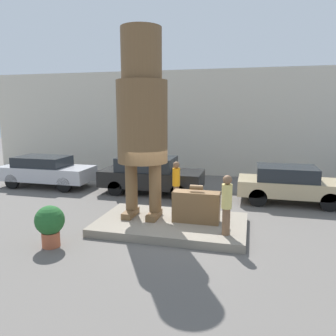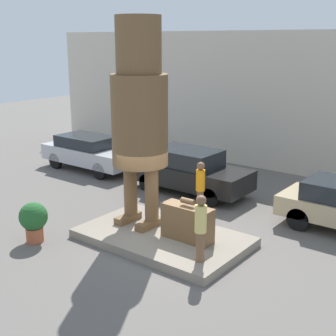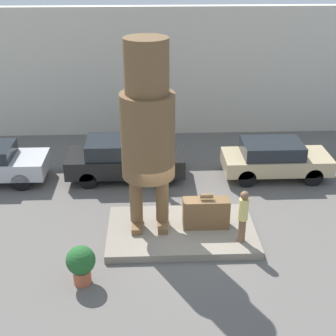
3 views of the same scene
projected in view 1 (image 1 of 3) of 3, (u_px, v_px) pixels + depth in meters
The scene contains 11 objects.
ground_plane at pixel (171, 228), 10.58m from camera, with size 60.00×60.00×0.00m, color #605B56.
pedestal at pixel (171, 224), 10.56m from camera, with size 4.74×2.88×0.25m.
building_backdrop at pixel (209, 123), 18.76m from camera, with size 28.00×0.60×5.97m.
statue_figure at pixel (142, 110), 10.39m from camera, with size 1.62×1.62×6.00m.
giant_suitcase at pixel (196, 207), 10.34m from camera, with size 1.48×0.52×1.20m.
tourist at pixel (227, 202), 9.19m from camera, with size 0.29×0.29×1.73m.
parked_car_silver at pixel (46, 170), 16.09m from camera, with size 4.52×1.79×1.51m.
parked_car_black at pixel (150, 174), 14.84m from camera, with size 4.60×1.85×1.66m.
parked_car_tan at pixel (290, 184), 13.25m from camera, with size 4.20×1.78×1.51m.
planter_pot at pixel (50, 223), 9.03m from camera, with size 0.81×0.81×1.17m.
worker_hivis at pixel (176, 181), 12.93m from camera, with size 0.30×0.30×1.77m.
Camera 1 is at (2.39, -9.78, 3.78)m, focal length 35.00 mm.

